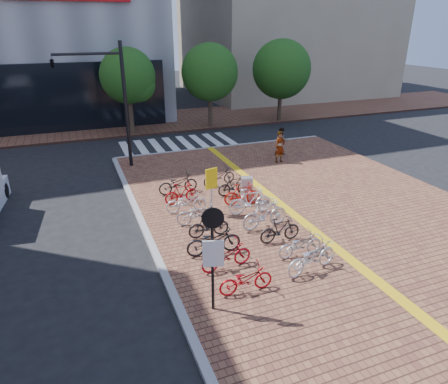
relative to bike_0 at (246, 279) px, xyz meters
name	(u,v)px	position (x,y,z in m)	size (l,w,h in m)	color
ground	(266,243)	(1.99, 2.57, -0.58)	(120.00, 120.00, 0.00)	black
sidewalk	(440,304)	(4.99, -2.43, -0.51)	(14.00, 34.00, 0.15)	brown
tactile_strip	(414,310)	(3.99, -2.43, -0.43)	(0.40, 34.00, 0.01)	gold
kerb_west	(208,376)	(-2.01, -2.43, -0.51)	(0.25, 34.00, 0.15)	gray
kerb_north	(224,147)	(4.99, 14.57, -0.51)	(14.00, 0.25, 0.15)	gray
far_sidewalk	(150,122)	(1.99, 23.57, -0.51)	(70.00, 8.00, 0.15)	brown
building_beige	(284,10)	(19.99, 34.57, 8.42)	(20.00, 18.00, 18.00)	gray
crosswalk	(179,144)	(2.49, 16.57, -0.58)	(7.50, 4.00, 0.01)	silver
street_trees	(223,73)	(7.03, 20.03, 3.52)	(16.20, 4.60, 6.35)	#38281E
bike_0	(246,279)	(0.00, 0.00, 0.00)	(0.58, 1.65, 0.87)	#AF0C15
bike_1	(226,256)	(-0.08, 1.36, 0.02)	(0.61, 1.74, 0.92)	#A00B1A
bike_2	(214,241)	(-0.15, 2.34, 0.07)	(0.67, 1.91, 1.00)	black
bike_3	(209,225)	(0.09, 3.53, 0.03)	(0.44, 1.54, 0.93)	black
bike_4	(199,213)	(0.06, 4.62, 0.03)	(0.62, 1.78, 0.93)	#ACACB0
bike_5	(186,202)	(-0.08, 5.89, 0.02)	(0.60, 1.72, 0.90)	white
bike_6	(182,193)	(-0.01, 6.85, 0.04)	(0.44, 1.57, 0.94)	#AC0C10
bike_7	(178,183)	(0.13, 7.98, 0.05)	(0.64, 1.84, 0.97)	black
bike_8	(312,257)	(2.36, 0.23, 0.09)	(0.69, 1.98, 1.04)	silver
bike_9	(300,244)	(2.52, 1.16, 0.00)	(0.58, 1.65, 0.87)	#A7A7AC
bike_10	(280,230)	(2.36, 2.27, 0.04)	(0.44, 1.57, 0.94)	black
bike_11	(265,214)	(2.32, 3.41, 0.15)	(0.55, 1.95, 1.17)	silver
bike_12	(250,201)	(2.34, 4.78, 0.13)	(0.53, 1.89, 1.14)	white
bike_13	(242,194)	(2.39, 5.72, 0.05)	(0.46, 1.62, 0.97)	red
bike_14	(234,185)	(2.47, 6.84, 0.04)	(0.44, 1.56, 0.94)	black
bike_15	(219,176)	(2.26, 8.25, 0.02)	(0.60, 1.71, 0.90)	black
pedestrian_a	(280,147)	(6.74, 10.35, 0.46)	(0.65, 0.43, 1.79)	gray
pedestrian_b	(282,141)	(7.53, 11.57, 0.39)	(0.80, 0.62, 1.64)	#4B4F5F
utility_box	(247,189)	(2.77, 6.09, 0.11)	(0.50, 0.36, 1.09)	#B8B9BD
yellow_sign	(212,183)	(0.87, 5.37, 0.94)	(0.53, 0.19, 1.98)	#B7B7BC
notice_sign	(213,248)	(-1.15, -0.41, 1.53)	(0.56, 0.22, 3.11)	black
traffic_light_pole	(93,84)	(-2.78, 12.84, 4.10)	(3.52, 1.36, 6.56)	black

